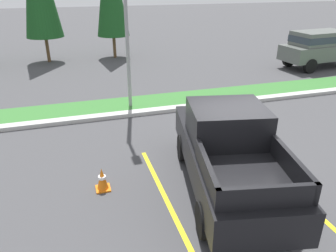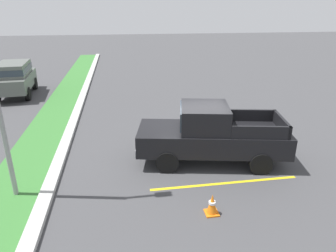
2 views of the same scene
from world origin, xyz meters
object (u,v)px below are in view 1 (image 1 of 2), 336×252
Objects in this scene: traffic_cone at (102,179)px; pickup_truck_main at (228,151)px; street_light at (126,8)px; suv_distant at (320,46)px.

pickup_truck_main is at bearing -15.64° from traffic_cone.
pickup_truck_main is 3.16m from traffic_cone.
street_light is (-1.19, 6.13, 2.82)m from pickup_truck_main.
suv_distant is 12.57m from street_light.
pickup_truck_main is 0.83× the size of street_light.
pickup_truck_main and suv_distant have the same top height.
street_light is at bearing 71.57° from traffic_cone.
suv_distant is at bearing 41.86° from pickup_truck_main.
suv_distant reaches higher than traffic_cone.
suv_distant is (10.63, 9.53, 0.20)m from pickup_truck_main.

